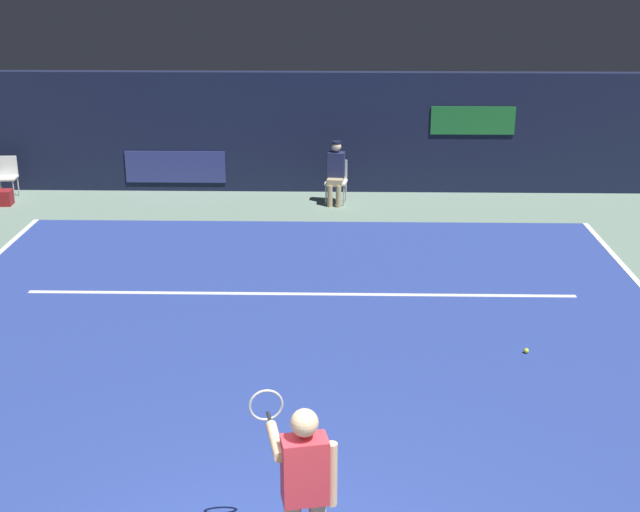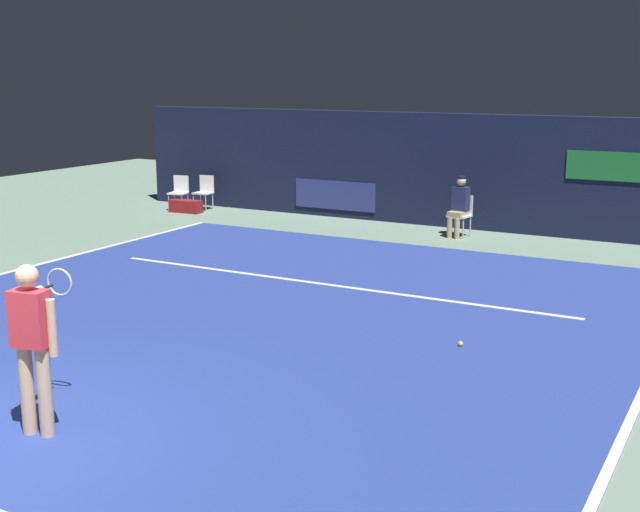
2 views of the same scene
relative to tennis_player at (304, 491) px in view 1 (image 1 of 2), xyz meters
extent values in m
plane|color=slate|center=(-0.31, 4.51, -0.99)|extent=(33.71, 33.71, 0.00)
cube|color=navy|center=(-0.31, 4.51, -0.98)|extent=(10.88, 11.69, 0.01)
cube|color=white|center=(-0.31, 6.56, -0.97)|extent=(8.49, 0.10, 0.01)
cube|color=#141933|center=(-0.31, 12.77, 0.31)|extent=(17.21, 0.30, 2.60)
cube|color=navy|center=(-3.33, 12.61, -0.44)|extent=(2.20, 0.04, 0.70)
cube|color=#1E6B2D|center=(3.13, 12.61, 0.61)|extent=(1.80, 0.04, 0.60)
cube|color=#D8333F|center=(0.01, -0.03, 0.21)|extent=(0.40, 0.29, 0.56)
sphere|color=#DBAD89|center=(0.01, -0.03, 0.63)|extent=(0.22, 0.22, 0.22)
cylinder|color=#DBAD89|center=(-0.23, 0.15, 0.36)|extent=(0.19, 0.51, 0.09)
cylinder|color=#DBAD89|center=(0.22, 0.04, 0.13)|extent=(0.09, 0.09, 0.56)
cylinder|color=black|center=(-0.29, 0.44, 0.36)|extent=(0.09, 0.30, 0.03)
torus|color=#B2B2B7|center=(-0.35, 0.71, 0.36)|extent=(0.30, 0.09, 0.30)
cube|color=white|center=(0.21, 11.70, -0.53)|extent=(0.49, 0.46, 0.04)
cube|color=white|center=(0.23, 11.90, -0.30)|extent=(0.42, 0.09, 0.42)
cylinder|color=#B2B2B7|center=(0.00, 11.56, -0.76)|extent=(0.03, 0.03, 0.46)
cylinder|color=#B2B2B7|center=(0.37, 11.51, -0.76)|extent=(0.03, 0.03, 0.46)
cylinder|color=#B2B2B7|center=(0.05, 11.89, -0.76)|extent=(0.03, 0.03, 0.46)
cylinder|color=#B2B2B7|center=(0.42, 11.84, -0.76)|extent=(0.03, 0.03, 0.46)
cube|color=tan|center=(0.20, 11.62, -0.49)|extent=(0.37, 0.44, 0.14)
cylinder|color=tan|center=(0.08, 11.45, -0.76)|extent=(0.11, 0.11, 0.46)
cylinder|color=tan|center=(0.26, 11.43, -0.76)|extent=(0.11, 0.11, 0.46)
cube|color=#23284C|center=(0.21, 11.74, -0.16)|extent=(0.37, 0.26, 0.52)
sphere|color=beige|center=(0.21, 11.74, 0.22)|extent=(0.20, 0.20, 0.20)
cylinder|color=#141933|center=(0.21, 11.74, 0.31)|extent=(0.19, 0.19, 0.04)
cube|color=white|center=(-6.86, 11.97, -0.55)|extent=(0.46, 0.43, 0.04)
cube|color=white|center=(-6.87, 12.17, -0.32)|extent=(0.42, 0.06, 0.42)
cylinder|color=#B2B2B7|center=(-6.66, 11.81, -0.77)|extent=(0.03, 0.03, 0.44)
cylinder|color=#B2B2B7|center=(-7.06, 12.13, -0.77)|extent=(0.03, 0.03, 0.44)
cylinder|color=#B2B2B7|center=(-6.68, 12.15, -0.77)|extent=(0.03, 0.03, 0.44)
sphere|color=#CCE033|center=(2.76, 4.55, -0.94)|extent=(0.07, 0.07, 0.07)
camera|label=1|loc=(0.25, -5.82, 4.04)|focal=48.46mm
camera|label=2|loc=(6.11, -5.41, 2.51)|focal=46.79mm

